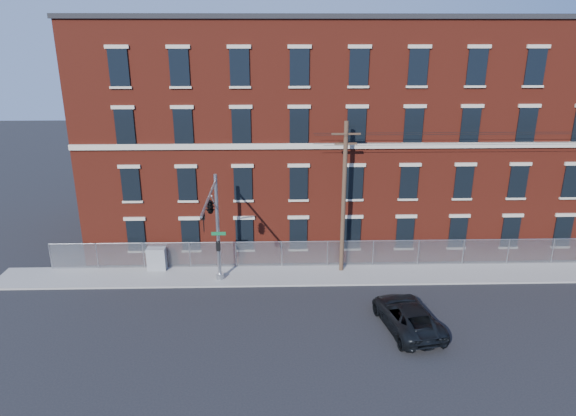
# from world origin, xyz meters

# --- Properties ---
(ground) EXTENTS (140.00, 140.00, 0.00)m
(ground) POSITION_xyz_m (0.00, 0.00, 0.00)
(ground) COLOR black
(ground) RESTS_ON ground
(sidewalk) EXTENTS (65.00, 3.00, 0.12)m
(sidewalk) POSITION_xyz_m (12.00, 5.00, 0.06)
(sidewalk) COLOR gray
(sidewalk) RESTS_ON ground
(mill_building) EXTENTS (55.30, 14.32, 16.30)m
(mill_building) POSITION_xyz_m (12.00, 13.93, 8.15)
(mill_building) COLOR #621C10
(mill_building) RESTS_ON ground
(chain_link_fence) EXTENTS (59.06, 0.06, 1.85)m
(chain_link_fence) POSITION_xyz_m (12.00, 6.30, 1.06)
(chain_link_fence) COLOR #A5A8AD
(chain_link_fence) RESTS_ON ground
(traffic_signal_mast) EXTENTS (0.90, 6.75, 7.00)m
(traffic_signal_mast) POSITION_xyz_m (-6.00, 2.18, 5.39)
(traffic_signal_mast) COLOR #9EA0A5
(traffic_signal_mast) RESTS_ON ground
(utility_pole_near) EXTENTS (1.80, 0.28, 10.00)m
(utility_pole_near) POSITION_xyz_m (2.00, 5.60, 5.34)
(utility_pole_near) COLOR #4B3525
(utility_pole_near) RESTS_ON ground
(pickup_truck) EXTENTS (3.40, 5.75, 1.50)m
(pickup_truck) POSITION_xyz_m (4.68, -1.42, 0.75)
(pickup_truck) COLOR black
(pickup_truck) RESTS_ON ground
(utility_cabinet) EXTENTS (1.24, 0.63, 1.54)m
(utility_cabinet) POSITION_xyz_m (-10.36, 6.00, 0.89)
(utility_cabinet) COLOR gray
(utility_cabinet) RESTS_ON sidewalk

